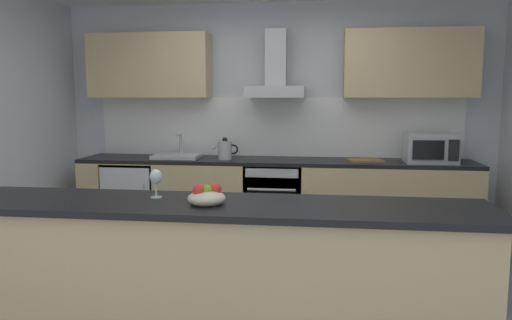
# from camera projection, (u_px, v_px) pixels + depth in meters

# --- Properties ---
(ground) EXTENTS (5.79, 4.79, 0.02)m
(ground) POSITION_uv_depth(u_px,v_px,m) (254.00, 301.00, 3.78)
(ground) COLOR slate
(wall_back) EXTENTS (5.79, 0.12, 2.60)m
(wall_back) POSITION_uv_depth(u_px,v_px,m) (277.00, 120.00, 5.53)
(wall_back) COLOR silver
(wall_back) RESTS_ON ground
(backsplash_tile) EXTENTS (4.07, 0.02, 0.66)m
(backsplash_tile) POSITION_uv_depth(u_px,v_px,m) (276.00, 127.00, 5.47)
(backsplash_tile) COLOR white
(counter_back) EXTENTS (4.22, 0.60, 0.90)m
(counter_back) POSITION_uv_depth(u_px,v_px,m) (273.00, 200.00, 5.27)
(counter_back) COLOR #D1B784
(counter_back) RESTS_ON ground
(counter_island) EXTENTS (3.18, 0.64, 0.95)m
(counter_island) POSITION_uv_depth(u_px,v_px,m) (218.00, 280.00, 2.90)
(counter_island) COLOR #D1B784
(counter_island) RESTS_ON ground
(upper_cabinets) EXTENTS (4.16, 0.32, 0.70)m
(upper_cabinets) POSITION_uv_depth(u_px,v_px,m) (275.00, 65.00, 5.23)
(upper_cabinets) COLOR #D1B784
(oven) EXTENTS (0.60, 0.62, 0.80)m
(oven) POSITION_uv_depth(u_px,v_px,m) (274.00, 200.00, 5.24)
(oven) COLOR slate
(oven) RESTS_ON ground
(refrigerator) EXTENTS (0.58, 0.60, 0.85)m
(refrigerator) POSITION_uv_depth(u_px,v_px,m) (135.00, 199.00, 5.45)
(refrigerator) COLOR white
(refrigerator) RESTS_ON ground
(microwave) EXTENTS (0.50, 0.38, 0.30)m
(microwave) POSITION_uv_depth(u_px,v_px,m) (430.00, 148.00, 4.93)
(microwave) COLOR #B7BABC
(microwave) RESTS_ON counter_back
(sink) EXTENTS (0.50, 0.40, 0.26)m
(sink) POSITION_uv_depth(u_px,v_px,m) (178.00, 155.00, 5.33)
(sink) COLOR silver
(sink) RESTS_ON counter_back
(kettle) EXTENTS (0.29, 0.15, 0.24)m
(kettle) POSITION_uv_depth(u_px,v_px,m) (225.00, 150.00, 5.21)
(kettle) COLOR #B7BABC
(kettle) RESTS_ON counter_back
(range_hood) EXTENTS (0.62, 0.45, 0.72)m
(range_hood) POSITION_uv_depth(u_px,v_px,m) (276.00, 76.00, 5.20)
(range_hood) COLOR #B7BABC
(wine_glass) EXTENTS (0.08, 0.08, 0.18)m
(wine_glass) POSITION_uv_depth(u_px,v_px,m) (156.00, 178.00, 2.97)
(wine_glass) COLOR silver
(wine_glass) RESTS_ON counter_island
(fruit_bowl) EXTENTS (0.22, 0.22, 0.13)m
(fruit_bowl) POSITION_uv_depth(u_px,v_px,m) (207.00, 197.00, 2.79)
(fruit_bowl) COLOR beige
(fruit_bowl) RESTS_ON counter_island
(chopping_board) EXTENTS (0.38, 0.29, 0.02)m
(chopping_board) POSITION_uv_depth(u_px,v_px,m) (365.00, 161.00, 5.04)
(chopping_board) COLOR #9E7247
(chopping_board) RESTS_ON counter_back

